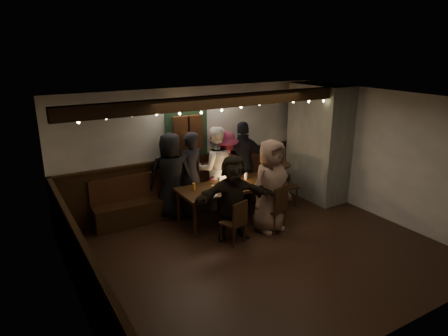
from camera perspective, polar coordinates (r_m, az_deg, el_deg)
room at (r=8.33m, az=5.69°, el=0.73°), size 6.02×5.01×2.62m
dining_table at (r=7.99m, az=0.72°, el=-2.95°), size 2.06×0.88×0.89m
chair_near_left at (r=7.13m, az=1.76°, el=-7.41°), size 0.46×0.46×0.82m
chair_near_right at (r=7.63m, az=7.47°, el=-5.35°), size 0.53×0.53×0.93m
chair_end at (r=8.79m, az=8.35°, el=-2.07°), size 0.47×0.47×0.97m
high_top at (r=8.97m, az=7.62°, el=-1.46°), size 0.57×0.57×0.91m
person_a at (r=8.10m, az=-7.57°, el=-1.19°), size 1.03×0.88×1.78m
person_b at (r=8.24m, az=-4.82°, el=-0.84°), size 0.73×0.57×1.76m
person_c at (r=8.51m, az=-1.28°, el=-0.04°), size 1.01×0.87×1.80m
person_d at (r=8.62m, az=0.04°, el=-0.21°), size 1.24×0.99×1.68m
person_e at (r=8.82m, az=2.78°, el=0.72°), size 1.17×0.87×1.85m
person_f at (r=7.21m, az=1.31°, el=-4.27°), size 1.54×0.82×1.59m
person_g at (r=7.52m, az=6.70°, el=-2.59°), size 0.92×0.65×1.79m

